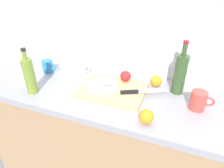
% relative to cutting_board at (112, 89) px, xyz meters
% --- Properties ---
extents(back_wall, '(3.20, 0.05, 2.50)m').
position_rel_cutting_board_xyz_m(back_wall, '(0.12, 0.32, 0.34)').
color(back_wall, silver).
rests_on(back_wall, ground_plane).
extents(kitchen_counter, '(2.00, 0.60, 0.90)m').
position_rel_cutting_board_xyz_m(kitchen_counter, '(0.12, -0.01, -0.46)').
color(kitchen_counter, '#9E7A56').
rests_on(kitchen_counter, ground_plane).
extents(cutting_board, '(0.41, 0.32, 0.02)m').
position_rel_cutting_board_xyz_m(cutting_board, '(0.00, 0.00, 0.00)').
color(cutting_board, tan).
rests_on(cutting_board, kitchen_counter).
extents(white_plate, '(0.20, 0.20, 0.01)m').
position_rel_cutting_board_xyz_m(white_plate, '(-0.07, -0.00, 0.02)').
color(white_plate, white).
rests_on(white_plate, cutting_board).
extents(fish_fillet, '(0.15, 0.06, 0.04)m').
position_rel_cutting_board_xyz_m(fish_fillet, '(-0.07, -0.00, 0.04)').
color(fish_fillet, '#999E99').
rests_on(fish_fillet, white_plate).
extents(chef_knife, '(0.27, 0.15, 0.02)m').
position_rel_cutting_board_xyz_m(chef_knife, '(0.16, 0.00, 0.02)').
color(chef_knife, silver).
rests_on(chef_knife, cutting_board).
extents(tomato_0, '(0.07, 0.07, 0.07)m').
position_rel_cutting_board_xyz_m(tomato_0, '(0.05, 0.12, 0.05)').
color(tomato_0, red).
rests_on(tomato_0, cutting_board).
extents(olive_oil_bottle, '(0.06, 0.06, 0.29)m').
position_rel_cutting_board_xyz_m(olive_oil_bottle, '(-0.46, -0.19, 0.11)').
color(olive_oil_bottle, olive).
rests_on(olive_oil_bottle, kitchen_counter).
extents(wine_bottle, '(0.07, 0.07, 0.33)m').
position_rel_cutting_board_xyz_m(wine_bottle, '(0.39, 0.13, 0.12)').
color(wine_bottle, '#2D4723').
rests_on(wine_bottle, kitchen_counter).
extents(coffee_mug_0, '(0.12, 0.08, 0.09)m').
position_rel_cutting_board_xyz_m(coffee_mug_0, '(-0.55, 0.09, 0.04)').
color(coffee_mug_0, '#2672B2').
rests_on(coffee_mug_0, kitchen_counter).
extents(coffee_mug_1, '(0.13, 0.09, 0.09)m').
position_rel_cutting_board_xyz_m(coffee_mug_1, '(-0.31, 0.14, 0.04)').
color(coffee_mug_1, white).
rests_on(coffee_mug_1, kitchen_counter).
extents(coffee_mug_2, '(0.12, 0.08, 0.11)m').
position_rel_cutting_board_xyz_m(coffee_mug_2, '(0.50, -0.00, 0.04)').
color(coffee_mug_2, '#CC3F38').
rests_on(coffee_mug_2, kitchen_counter).
extents(orange_1, '(0.07, 0.07, 0.07)m').
position_rel_cutting_board_xyz_m(orange_1, '(0.26, -0.22, 0.03)').
color(orange_1, orange).
rests_on(orange_1, kitchen_counter).
extents(orange_3, '(0.07, 0.07, 0.07)m').
position_rel_cutting_board_xyz_m(orange_3, '(0.25, 0.16, 0.03)').
color(orange_3, orange).
rests_on(orange_3, kitchen_counter).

